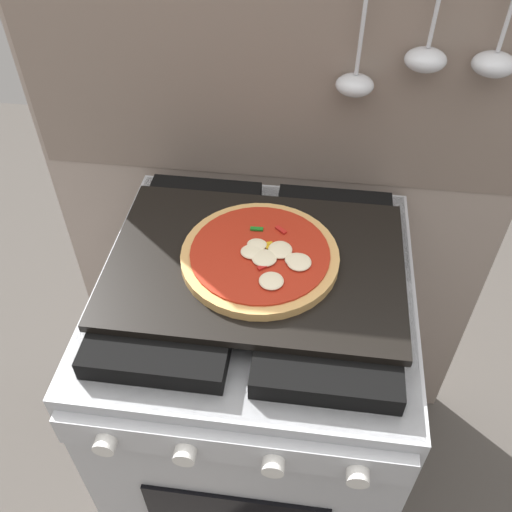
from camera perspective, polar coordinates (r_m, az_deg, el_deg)
ground_plane at (r=1.79m, az=0.00°, el=-21.60°), size 4.00×4.00×0.00m
kitchen_backsplash at (r=1.36m, az=1.99°, el=5.68°), size 1.10×0.09×1.55m
stove at (r=1.39m, az=-0.01°, el=-14.15°), size 0.60×0.64×0.90m
baking_tray at (r=1.03m, az=0.00°, el=-0.71°), size 0.54×0.38×0.02m
pizza_left at (r=1.02m, az=0.52°, el=0.07°), size 0.29×0.29×0.03m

